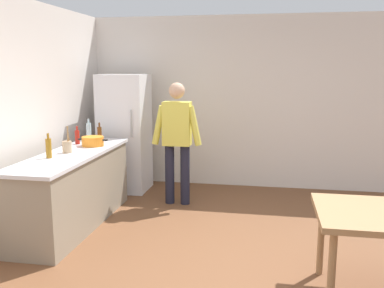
{
  "coord_description": "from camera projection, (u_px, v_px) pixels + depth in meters",
  "views": [
    {
      "loc": [
        0.3,
        -3.78,
        1.9
      ],
      "look_at": [
        -0.62,
        1.22,
        0.98
      ],
      "focal_mm": 39.6,
      "sensor_mm": 36.0,
      "label": 1
    }
  ],
  "objects": [
    {
      "name": "ground_plane",
      "position": [
        233.0,
        269.0,
        4.05
      ],
      "size": [
        14.0,
        14.0,
        0.0
      ],
      "primitive_type": "plane",
      "color": "brown"
    },
    {
      "name": "wall_back",
      "position": [
        251.0,
        103.0,
        6.71
      ],
      "size": [
        6.4,
        0.12,
        2.7
      ],
      "primitive_type": "cube",
      "color": "silver",
      "rests_on": "ground_plane"
    },
    {
      "name": "kitchen_counter",
      "position": [
        74.0,
        189.0,
        5.1
      ],
      "size": [
        0.64,
        2.2,
        0.9
      ],
      "color": "gray",
      "rests_on": "ground_plane"
    },
    {
      "name": "refrigerator",
      "position": [
        125.0,
        133.0,
        6.55
      ],
      "size": [
        0.7,
        0.67,
        1.8
      ],
      "color": "white",
      "rests_on": "ground_plane"
    },
    {
      "name": "person",
      "position": [
        177.0,
        135.0,
        5.83
      ],
      "size": [
        0.7,
        0.22,
        1.7
      ],
      "color": "#1E1E2D",
      "rests_on": "ground_plane"
    },
    {
      "name": "cooking_pot",
      "position": [
        93.0,
        141.0,
        5.46
      ],
      "size": [
        0.4,
        0.28,
        0.12
      ],
      "color": "orange",
      "rests_on": "kitchen_counter"
    },
    {
      "name": "utensil_jar",
      "position": [
        67.0,
        146.0,
        5.01
      ],
      "size": [
        0.11,
        0.11,
        0.32
      ],
      "color": "tan",
      "rests_on": "kitchen_counter"
    },
    {
      "name": "bottle_beer_brown",
      "position": [
        100.0,
        134.0,
        5.78
      ],
      "size": [
        0.06,
        0.06,
        0.26
      ],
      "color": "#5B3314",
      "rests_on": "kitchen_counter"
    },
    {
      "name": "bottle_sauce_red",
      "position": [
        77.0,
        137.0,
        5.59
      ],
      "size": [
        0.06,
        0.06,
        0.24
      ],
      "color": "#B22319",
      "rests_on": "kitchen_counter"
    },
    {
      "name": "bottle_water_clear",
      "position": [
        89.0,
        131.0,
        5.87
      ],
      "size": [
        0.07,
        0.07,
        0.3
      ],
      "color": "silver",
      "rests_on": "kitchen_counter"
    },
    {
      "name": "bottle_oil_amber",
      "position": [
        49.0,
        148.0,
        4.71
      ],
      "size": [
        0.06,
        0.06,
        0.28
      ],
      "color": "#996619",
      "rests_on": "kitchen_counter"
    }
  ]
}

